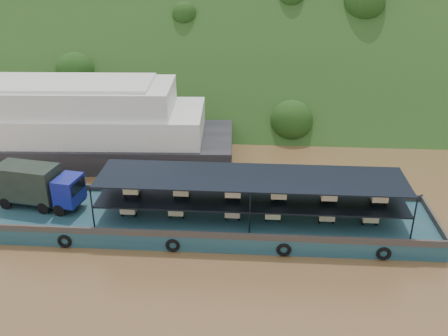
{
  "coord_description": "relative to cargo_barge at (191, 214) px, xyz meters",
  "views": [
    {
      "loc": [
        0.62,
        -34.86,
        20.74
      ],
      "look_at": [
        -2.0,
        3.0,
        3.2
      ],
      "focal_mm": 40.0,
      "sensor_mm": 36.0,
      "label": 1
    }
  ],
  "objects": [
    {
      "name": "ground",
      "position": [
        4.32,
        1.29,
        -1.15
      ],
      "size": [
        160.0,
        160.0,
        0.0
      ],
      "primitive_type": "plane",
      "color": "brown",
      "rests_on": "ground"
    },
    {
      "name": "hillside",
      "position": [
        4.32,
        37.29,
        -1.15
      ],
      "size": [
        140.0,
        39.6,
        39.6
      ],
      "primitive_type": "cube",
      "rotation": [
        0.79,
        0.0,
        0.0
      ],
      "color": "#1C3714",
      "rests_on": "ground"
    },
    {
      "name": "cargo_barge",
      "position": [
        0.0,
        0.0,
        0.0
      ],
      "size": [
        35.0,
        7.18,
        4.62
      ],
      "color": "#16384D",
      "rests_on": "ground"
    },
    {
      "name": "passenger_ferry",
      "position": [
        -17.29,
        12.92,
        2.32
      ],
      "size": [
        39.97,
        11.87,
        8.0
      ],
      "rotation": [
        0.0,
        0.0,
        0.05
      ],
      "color": "black",
      "rests_on": "ground"
    }
  ]
}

